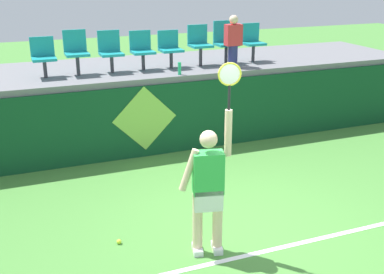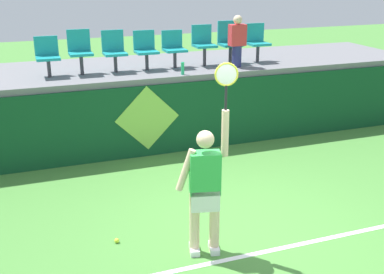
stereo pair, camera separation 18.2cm
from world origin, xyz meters
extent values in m
plane|color=#478438|center=(0.00, 0.00, 0.00)|extent=(40.00, 40.00, 0.00)
cube|color=#0F4223|center=(0.00, 3.29, 0.71)|extent=(11.92, 0.20, 1.41)
cube|color=slate|center=(0.00, 4.54, 1.47)|extent=(11.92, 2.60, 0.12)
cube|color=white|center=(0.00, -0.61, 0.00)|extent=(10.73, 0.08, 0.01)
cube|color=white|center=(-0.85, -0.29, 0.04)|extent=(0.18, 0.28, 0.08)
cube|color=white|center=(-0.60, -0.35, 0.04)|extent=(0.18, 0.28, 0.08)
cylinder|color=beige|center=(-0.85, -0.29, 0.43)|extent=(0.13, 0.13, 0.86)
cylinder|color=beige|center=(-0.60, -0.35, 0.43)|extent=(0.13, 0.13, 0.86)
cube|color=white|center=(-0.72, -0.32, 0.78)|extent=(0.40, 0.30, 0.28)
cube|color=green|center=(-0.72, -0.32, 1.13)|extent=(0.42, 0.30, 0.54)
sphere|color=beige|center=(-0.72, -0.32, 1.57)|extent=(0.22, 0.22, 0.22)
cylinder|color=beige|center=(-0.96, -0.27, 1.18)|extent=(0.27, 0.15, 0.55)
cylinder|color=beige|center=(-0.49, -0.38, 1.64)|extent=(0.09, 0.09, 0.58)
cylinder|color=black|center=(-0.49, -0.38, 2.08)|extent=(0.03, 0.03, 0.30)
torus|color=gold|center=(-0.49, -0.38, 2.36)|extent=(0.28, 0.09, 0.28)
ellipsoid|color=silver|center=(-0.49, -0.38, 2.36)|extent=(0.24, 0.07, 0.24)
sphere|color=#D1E533|center=(-1.76, 0.27, 0.03)|extent=(0.07, 0.07, 0.07)
cylinder|color=#26B272|center=(0.25, 3.38, 1.65)|extent=(0.07, 0.07, 0.24)
cylinder|color=#38383D|center=(-2.21, 4.05, 1.70)|extent=(0.07, 0.07, 0.33)
cube|color=teal|center=(-2.21, 4.05, 1.89)|extent=(0.44, 0.42, 0.05)
cube|color=teal|center=(-2.21, 4.24, 2.10)|extent=(0.44, 0.04, 0.36)
cylinder|color=#38383D|center=(-1.60, 4.05, 1.72)|extent=(0.07, 0.07, 0.38)
cube|color=teal|center=(-1.60, 4.05, 1.94)|extent=(0.44, 0.42, 0.05)
cube|color=teal|center=(-1.60, 4.24, 2.17)|extent=(0.44, 0.04, 0.42)
cylinder|color=#38383D|center=(-0.93, 4.05, 1.70)|extent=(0.07, 0.07, 0.34)
cube|color=teal|center=(-0.93, 4.05, 1.90)|extent=(0.44, 0.42, 0.05)
cube|color=teal|center=(-0.93, 4.24, 2.13)|extent=(0.44, 0.04, 0.42)
cylinder|color=#38383D|center=(-0.29, 4.05, 1.70)|extent=(0.07, 0.07, 0.34)
cube|color=teal|center=(-0.29, 4.05, 1.90)|extent=(0.44, 0.42, 0.05)
cube|color=teal|center=(-0.29, 4.24, 2.11)|extent=(0.44, 0.04, 0.39)
cylinder|color=#38383D|center=(0.31, 4.05, 1.70)|extent=(0.07, 0.07, 0.34)
cube|color=teal|center=(0.31, 4.05, 1.90)|extent=(0.44, 0.42, 0.05)
cube|color=teal|center=(0.31, 4.24, 2.10)|extent=(0.44, 0.04, 0.36)
cylinder|color=#38383D|center=(0.97, 4.05, 1.73)|extent=(0.07, 0.07, 0.40)
cube|color=teal|center=(0.97, 4.05, 1.95)|extent=(0.44, 0.42, 0.05)
cube|color=teal|center=(0.97, 4.24, 2.17)|extent=(0.44, 0.04, 0.39)
cylinder|color=#38383D|center=(1.56, 4.05, 1.73)|extent=(0.07, 0.07, 0.39)
cube|color=teal|center=(1.56, 4.05, 1.95)|extent=(0.44, 0.42, 0.05)
cube|color=teal|center=(1.56, 4.24, 2.20)|extent=(0.44, 0.04, 0.46)
cylinder|color=#38383D|center=(2.22, 4.05, 1.72)|extent=(0.07, 0.07, 0.37)
cube|color=teal|center=(2.22, 4.05, 1.93)|extent=(0.44, 0.42, 0.05)
cube|color=teal|center=(2.22, 4.24, 2.15)|extent=(0.44, 0.04, 0.40)
cylinder|color=navy|center=(1.56, 3.72, 1.75)|extent=(0.20, 0.20, 0.44)
cube|color=red|center=(1.56, 3.72, 2.19)|extent=(0.34, 0.20, 0.43)
sphere|color=beige|center=(1.56, 3.72, 2.50)|extent=(0.19, 0.19, 0.19)
cube|color=#0F4223|center=(-0.54, 3.18, 0.00)|extent=(0.90, 0.01, 0.00)
plane|color=#8CC64C|center=(-0.54, 3.18, 0.78)|extent=(1.27, 0.00, 1.27)
camera|label=1|loc=(-2.89, -5.33, 3.55)|focal=45.01mm
camera|label=2|loc=(-2.72, -5.39, 3.55)|focal=45.01mm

